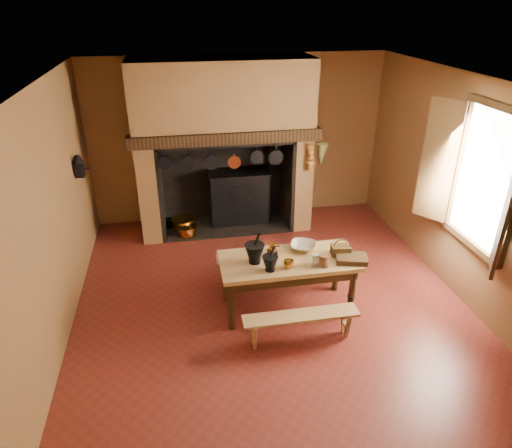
# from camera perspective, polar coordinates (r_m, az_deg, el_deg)

# --- Properties ---
(floor) EXTENTS (5.50, 5.50, 0.00)m
(floor) POSITION_cam_1_polar(r_m,az_deg,el_deg) (6.13, 1.82, -9.57)
(floor) COLOR maroon
(floor) RESTS_ON ground
(ceiling) EXTENTS (5.50, 5.50, 0.00)m
(ceiling) POSITION_cam_1_polar(r_m,az_deg,el_deg) (5.01, 2.30, 17.22)
(ceiling) COLOR silver
(ceiling) RESTS_ON back_wall
(back_wall) EXTENTS (5.00, 0.02, 2.80)m
(back_wall) POSITION_cam_1_polar(r_m,az_deg,el_deg) (7.96, -2.24, 10.48)
(back_wall) COLOR brown
(back_wall) RESTS_ON floor
(wall_left) EXTENTS (0.02, 5.50, 2.80)m
(wall_left) POSITION_cam_1_polar(r_m,az_deg,el_deg) (5.49, -24.37, 0.30)
(wall_left) COLOR brown
(wall_left) RESTS_ON floor
(wall_right) EXTENTS (0.02, 5.50, 2.80)m
(wall_right) POSITION_cam_1_polar(r_m,az_deg,el_deg) (6.40, 24.52, 3.90)
(wall_right) COLOR brown
(wall_right) RESTS_ON floor
(wall_front) EXTENTS (5.00, 0.02, 2.80)m
(wall_front) POSITION_cam_1_polar(r_m,az_deg,el_deg) (3.22, 12.98, -17.78)
(wall_front) COLOR brown
(wall_front) RESTS_ON floor
(chimney_breast) EXTENTS (2.95, 0.96, 2.80)m
(chimney_breast) POSITION_cam_1_polar(r_m,az_deg,el_deg) (7.40, -4.14, 12.47)
(chimney_breast) COLOR brown
(chimney_breast) RESTS_ON floor
(iron_range) EXTENTS (1.12, 0.55, 1.60)m
(iron_range) POSITION_cam_1_polar(r_m,az_deg,el_deg) (7.98, -2.10, 3.54)
(iron_range) COLOR black
(iron_range) RESTS_ON floor
(hearth_pans) EXTENTS (0.51, 0.62, 0.20)m
(hearth_pans) POSITION_cam_1_polar(r_m,az_deg,el_deg) (7.87, -9.08, -0.28)
(hearth_pans) COLOR #C2862C
(hearth_pans) RESTS_ON floor
(hanging_pans) EXTENTS (1.92, 0.29, 0.27)m
(hanging_pans) POSITION_cam_1_polar(r_m,az_deg,el_deg) (7.04, -3.86, 7.91)
(hanging_pans) COLOR black
(hanging_pans) RESTS_ON chimney_breast
(onion_string) EXTENTS (0.12, 0.10, 0.46)m
(onion_string) POSITION_cam_1_polar(r_m,az_deg,el_deg) (7.30, 6.77, 8.21)
(onion_string) COLOR #A65F1E
(onion_string) RESTS_ON chimney_breast
(herb_bunch) EXTENTS (0.20, 0.20, 0.35)m
(herb_bunch) POSITION_cam_1_polar(r_m,az_deg,el_deg) (7.34, 8.15, 8.64)
(herb_bunch) COLOR #5E6630
(herb_bunch) RESTS_ON chimney_breast
(window) EXTENTS (0.39, 1.75, 1.76)m
(window) POSITION_cam_1_polar(r_m,az_deg,el_deg) (5.92, 25.90, 4.98)
(window) COLOR white
(window) RESTS_ON wall_right
(wall_coffee_mill) EXTENTS (0.23, 0.16, 0.31)m
(wall_coffee_mill) POSITION_cam_1_polar(r_m,az_deg,el_deg) (6.84, -21.31, 6.92)
(wall_coffee_mill) COLOR black
(wall_coffee_mill) RESTS_ON wall_left
(work_table) EXTENTS (1.69, 0.75, 0.73)m
(work_table) POSITION_cam_1_polar(r_m,az_deg,el_deg) (5.67, 4.03, -5.38)
(work_table) COLOR tan
(work_table) RESTS_ON floor
(bench_front) EXTENTS (1.34, 0.23, 0.38)m
(bench_front) POSITION_cam_1_polar(r_m,az_deg,el_deg) (5.36, 5.62, -12.00)
(bench_front) COLOR tan
(bench_front) RESTS_ON floor
(bench_back) EXTENTS (1.66, 0.29, 0.47)m
(bench_back) POSITION_cam_1_polar(r_m,az_deg,el_deg) (6.30, 2.65, -4.63)
(bench_back) COLOR tan
(bench_back) RESTS_ON floor
(mortar_large) EXTENTS (0.24, 0.24, 0.41)m
(mortar_large) POSITION_cam_1_polar(r_m,az_deg,el_deg) (5.46, -0.17, -3.59)
(mortar_large) COLOR black
(mortar_large) RESTS_ON work_table
(mortar_small) EXTENTS (0.19, 0.19, 0.32)m
(mortar_small) POSITION_cam_1_polar(r_m,az_deg,el_deg) (5.32, 1.79, -4.85)
(mortar_small) COLOR black
(mortar_small) RESTS_ON work_table
(coffee_grinder) EXTENTS (0.15, 0.11, 0.17)m
(coffee_grinder) POSITION_cam_1_polar(r_m,az_deg,el_deg) (5.59, 2.06, -3.69)
(coffee_grinder) COLOR #362411
(coffee_grinder) RESTS_ON work_table
(brass_mug_a) EXTENTS (0.08, 0.08, 0.09)m
(brass_mug_a) POSITION_cam_1_polar(r_m,az_deg,el_deg) (5.43, 4.06, -4.98)
(brass_mug_a) COLOR #C2862C
(brass_mug_a) RESTS_ON work_table
(brass_mug_b) EXTENTS (0.10, 0.10, 0.10)m
(brass_mug_b) POSITION_cam_1_polar(r_m,az_deg,el_deg) (5.76, 2.01, -2.88)
(brass_mug_b) COLOR #C2862C
(brass_mug_b) RESTS_ON work_table
(mixing_bowl) EXTENTS (0.42, 0.42, 0.08)m
(mixing_bowl) POSITION_cam_1_polar(r_m,az_deg,el_deg) (5.82, 5.92, -2.78)
(mixing_bowl) COLOR #C1B894
(mixing_bowl) RESTS_ON work_table
(stoneware_crock) EXTENTS (0.13, 0.13, 0.15)m
(stoneware_crock) POSITION_cam_1_polar(r_m,az_deg,el_deg) (5.48, 8.49, -4.54)
(stoneware_crock) COLOR brown
(stoneware_crock) RESTS_ON work_table
(glass_jar) EXTENTS (0.10, 0.10, 0.14)m
(glass_jar) POSITION_cam_1_polar(r_m,az_deg,el_deg) (5.50, 7.37, -4.40)
(glass_jar) COLOR beige
(glass_jar) RESTS_ON work_table
(wicker_basket) EXTENTS (0.25, 0.19, 0.22)m
(wicker_basket) POSITION_cam_1_polar(r_m,az_deg,el_deg) (5.75, 10.54, -3.16)
(wicker_basket) COLOR #503818
(wicker_basket) RESTS_ON work_table
(wooden_tray) EXTENTS (0.43, 0.36, 0.06)m
(wooden_tray) POSITION_cam_1_polar(r_m,az_deg,el_deg) (5.67, 11.85, -4.22)
(wooden_tray) COLOR #362411
(wooden_tray) RESTS_ON work_table
(brass_cup) EXTENTS (0.13, 0.13, 0.10)m
(brass_cup) POSITION_cam_1_polar(r_m,az_deg,el_deg) (5.42, 4.10, -5.00)
(brass_cup) COLOR #C2862C
(brass_cup) RESTS_ON work_table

